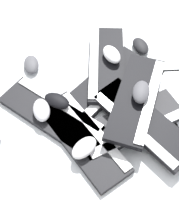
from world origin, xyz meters
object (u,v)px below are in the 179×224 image
object	(u,v)px
keyboard_5	(137,98)
mouse_1	(42,110)
keyboard_2	(83,138)
keyboard_6	(106,63)
mouse_2	(141,46)
mouse_6	(141,92)
mouse_7	(31,65)
keyboard_1	(51,114)
mouse_4	(84,148)
keyboard_3	(131,124)
mouse_0	(112,54)
mouse_5	(57,101)
keyboard_4	(143,122)
keyboard_0	(107,83)

from	to	relation	value
keyboard_5	mouse_1	size ratio (longest dim) A/B	4.09
keyboard_2	keyboard_6	size ratio (longest dim) A/B	0.97
mouse_1	mouse_2	size ratio (longest dim) A/B	1.00
mouse_6	mouse_7	size ratio (longest dim) A/B	1.00
mouse_1	mouse_6	xyz separation A→B (m)	(0.19, -0.34, 0.06)
mouse_2	mouse_7	bearing A→B (deg)	84.87
keyboard_5	keyboard_6	xyz separation A→B (m)	(0.15, 0.19, -0.03)
keyboard_2	mouse_7	distance (m)	0.45
keyboard_1	mouse_4	distance (m)	0.22
keyboard_3	keyboard_2	bearing A→B (deg)	130.78
keyboard_6	mouse_1	xyz separation A→B (m)	(-0.33, 0.15, 0.01)
mouse_2	mouse_6	xyz separation A→B (m)	(-0.33, -0.09, 0.09)
mouse_1	mouse_4	world-z (taller)	same
keyboard_1	mouse_0	bearing A→B (deg)	-21.11
keyboard_3	keyboard_5	size ratio (longest dim) A/B	0.96
mouse_2	mouse_6	world-z (taller)	mouse_6
mouse_1	mouse_5	bearing A→B (deg)	-65.27
mouse_4	mouse_5	bearing A→B (deg)	-109.20
mouse_1	mouse_5	xyz separation A→B (m)	(0.06, -0.04, 0.00)
keyboard_2	keyboard_4	xyz separation A→B (m)	(0.14, -0.19, 0.03)
keyboard_3	keyboard_6	world-z (taller)	keyboard_6
mouse_4	keyboard_3	bearing A→B (deg)	166.85
keyboard_6	mouse_4	bearing A→B (deg)	-169.95
mouse_0	mouse_1	bearing A→B (deg)	110.02
keyboard_0	mouse_5	world-z (taller)	mouse_5
mouse_0	mouse_4	size ratio (longest dim) A/B	1.00
keyboard_3	mouse_5	world-z (taller)	mouse_5
keyboard_0	mouse_4	xyz separation A→B (m)	(-0.34, -0.04, 0.04)
mouse_6	mouse_7	distance (m)	0.52
mouse_0	mouse_7	distance (m)	0.36
keyboard_3	mouse_2	distance (m)	0.44
keyboard_5	mouse_6	world-z (taller)	mouse_6
keyboard_4	mouse_2	size ratio (longest dim) A/B	4.19
mouse_5	keyboard_2	bearing A→B (deg)	154.64
mouse_5	keyboard_3	bearing A→B (deg)	-167.06
mouse_4	mouse_2	bearing A→B (deg)	-162.27
keyboard_3	keyboard_5	world-z (taller)	keyboard_5
mouse_2	mouse_5	distance (m)	0.51
mouse_2	mouse_4	world-z (taller)	mouse_4
keyboard_3	keyboard_6	bearing A→B (deg)	39.59
keyboard_5	mouse_5	world-z (taller)	keyboard_5
keyboard_0	mouse_5	bearing A→B (deg)	142.60
keyboard_0	keyboard_3	world-z (taller)	same
keyboard_6	mouse_7	xyz separation A→B (m)	(-0.11, 0.32, -0.02)
keyboard_5	keyboard_1	bearing A→B (deg)	117.95
keyboard_0	keyboard_4	xyz separation A→B (m)	(-0.15, -0.21, 0.03)
keyboard_0	keyboard_6	size ratio (longest dim) A/B	1.00
keyboard_6	mouse_1	distance (m)	0.37
keyboard_5	keyboard_2	bearing A→B (deg)	147.13
keyboard_2	mouse_1	xyz separation A→B (m)	(0.04, 0.19, 0.04)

